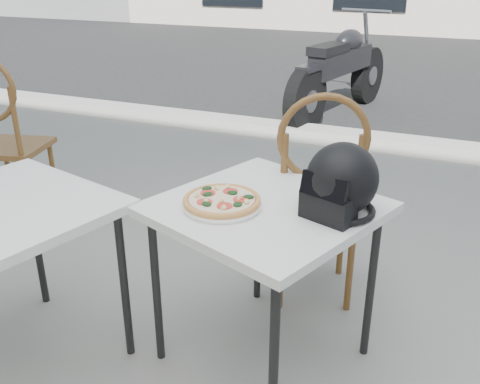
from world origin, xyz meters
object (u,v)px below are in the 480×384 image
at_px(plate, 222,205).
at_px(helmet, 341,183).
at_px(cafe_chair_main, 318,189).
at_px(cafe_chair_side, 2,130).
at_px(motorcycle, 341,73).
at_px(pizza, 222,200).
at_px(cafe_table_main, 266,220).

relative_size(plate, helmet, 0.94).
xyz_separation_m(cafe_chair_main, cafe_chair_side, (-1.98, 0.12, 0.01)).
distance_m(cafe_chair_side, motorcycle, 3.47).
bearing_deg(cafe_chair_main, motorcycle, -98.68).
distance_m(plate, cafe_chair_main, 0.62).
distance_m(pizza, cafe_chair_main, 0.62).
height_order(plate, pizza, pizza).
height_order(pizza, cafe_chair_side, cafe_chair_side).
relative_size(cafe_table_main, cafe_chair_side, 0.89).
bearing_deg(pizza, helmet, 16.47).
bearing_deg(helmet, pizza, -144.42).
height_order(helmet, cafe_chair_main, cafe_chair_main).
relative_size(helmet, cafe_chair_main, 0.32).
xyz_separation_m(cafe_table_main, pizza, (-0.14, -0.09, 0.09)).
distance_m(cafe_chair_main, cafe_chair_side, 1.98).
height_order(helmet, motorcycle, motorcycle).
relative_size(plate, cafe_chair_main, 0.30).
xyz_separation_m(plate, motorcycle, (-0.46, 3.89, -0.24)).
bearing_deg(motorcycle, cafe_chair_main, -66.68).
bearing_deg(plate, helmet, 16.50).
height_order(cafe_table_main, motorcycle, motorcycle).
height_order(cafe_chair_main, motorcycle, motorcycle).
distance_m(pizza, helmet, 0.42).
bearing_deg(cafe_chair_side, plate, 144.46).
xyz_separation_m(cafe_chair_side, motorcycle, (1.31, 3.21, -0.12)).
xyz_separation_m(plate, cafe_chair_side, (-1.77, 0.69, -0.12)).
distance_m(plate, motorcycle, 3.93).
distance_m(plate, helmet, 0.43).
bearing_deg(motorcycle, cafe_table_main, -69.14).
xyz_separation_m(cafe_table_main, cafe_chair_side, (-1.91, 0.60, -0.05)).
distance_m(plate, cafe_chair_side, 1.90).
distance_m(cafe_table_main, cafe_chair_main, 0.49).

